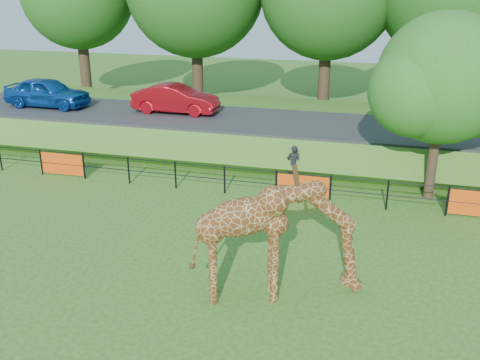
{
  "coord_description": "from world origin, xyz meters",
  "views": [
    {
      "loc": [
        5.57,
        -10.2,
        7.64
      ],
      "look_at": [
        1.6,
        4.37,
        2.0
      ],
      "focal_mm": 40.0,
      "sensor_mm": 36.0,
      "label": 1
    }
  ],
  "objects_px": {
    "visitor": "(294,164)",
    "car_blue": "(47,92)",
    "tree_east": "(446,84)",
    "car_red": "(176,99)",
    "giraffe": "(279,240)"
  },
  "relations": [
    {
      "from": "car_blue",
      "to": "visitor",
      "type": "xyz_separation_m",
      "value": [
        13.74,
        -3.94,
        -1.42
      ]
    },
    {
      "from": "tree_east",
      "to": "car_blue",
      "type": "bearing_deg",
      "value": 167.41
    },
    {
      "from": "car_red",
      "to": "car_blue",
      "type": "bearing_deg",
      "value": 94.06
    },
    {
      "from": "visitor",
      "to": "tree_east",
      "type": "relative_size",
      "value": 0.22
    },
    {
      "from": "car_blue",
      "to": "visitor",
      "type": "height_order",
      "value": "car_blue"
    },
    {
      "from": "visitor",
      "to": "giraffe",
      "type": "bearing_deg",
      "value": 82.08
    },
    {
      "from": "visitor",
      "to": "car_red",
      "type": "bearing_deg",
      "value": -48.34
    },
    {
      "from": "car_blue",
      "to": "tree_east",
      "type": "xyz_separation_m",
      "value": [
        19.03,
        -4.25,
        2.1
      ]
    },
    {
      "from": "car_blue",
      "to": "visitor",
      "type": "relative_size",
      "value": 2.95
    },
    {
      "from": "visitor",
      "to": "tree_east",
      "type": "bearing_deg",
      "value": 161.49
    },
    {
      "from": "visitor",
      "to": "tree_east",
      "type": "height_order",
      "value": "tree_east"
    },
    {
      "from": "giraffe",
      "to": "tree_east",
      "type": "height_order",
      "value": "tree_east"
    },
    {
      "from": "giraffe",
      "to": "visitor",
      "type": "height_order",
      "value": "giraffe"
    },
    {
      "from": "car_blue",
      "to": "tree_east",
      "type": "height_order",
      "value": "tree_east"
    },
    {
      "from": "visitor",
      "to": "car_blue",
      "type": "bearing_deg",
      "value": -31.13
    }
  ]
}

